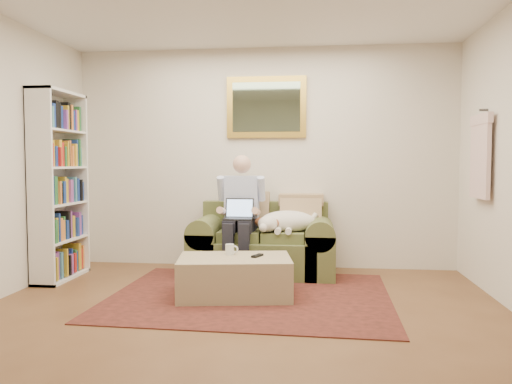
% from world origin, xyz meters
% --- Properties ---
extents(room_shell, '(4.51, 5.00, 2.61)m').
position_xyz_m(room_shell, '(0.00, 0.35, 1.30)').
color(room_shell, brown).
rests_on(room_shell, ground).
extents(rug, '(2.62, 2.13, 0.01)m').
position_xyz_m(rug, '(0.01, 1.12, 0.01)').
color(rug, black).
rests_on(rug, room_shell).
extents(sofa, '(1.58, 0.80, 0.95)m').
position_xyz_m(sofa, '(0.03, 2.06, 0.27)').
color(sofa, '#596636').
rests_on(sofa, room_shell).
extents(seated_man, '(0.52, 0.74, 1.33)m').
position_xyz_m(seated_man, '(-0.20, 1.92, 0.67)').
color(seated_man, '#8C9BD8').
rests_on(seated_man, sofa).
extents(laptop, '(0.31, 0.24, 0.22)m').
position_xyz_m(laptop, '(-0.20, 1.86, 0.70)').
color(laptop, black).
rests_on(laptop, seated_man).
extents(sleeping_dog, '(0.65, 0.41, 0.24)m').
position_xyz_m(sleeping_dog, '(0.32, 1.98, 0.60)').
color(sleeping_dog, white).
rests_on(sleeping_dog, sofa).
extents(ottoman, '(1.11, 0.80, 0.37)m').
position_xyz_m(ottoman, '(-0.13, 1.08, 0.19)').
color(ottoman, tan).
rests_on(ottoman, room_shell).
extents(coffee_mug, '(0.08, 0.08, 0.10)m').
position_xyz_m(coffee_mug, '(-0.19, 1.20, 0.42)').
color(coffee_mug, white).
rests_on(coffee_mug, ottoman).
extents(tv_remote, '(0.11, 0.16, 0.02)m').
position_xyz_m(tv_remote, '(0.08, 1.13, 0.38)').
color(tv_remote, black).
rests_on(tv_remote, ottoman).
extents(bookshelf, '(0.28, 0.80, 2.00)m').
position_xyz_m(bookshelf, '(-2.10, 1.60, 1.00)').
color(bookshelf, white).
rests_on(bookshelf, room_shell).
extents(wall_mirror, '(0.94, 0.04, 0.72)m').
position_xyz_m(wall_mirror, '(0.03, 2.47, 1.90)').
color(wall_mirror, gold).
rests_on(wall_mirror, room_shell).
extents(hanging_shirt, '(0.06, 0.52, 0.90)m').
position_xyz_m(hanging_shirt, '(2.19, 1.60, 1.35)').
color(hanging_shirt, beige).
rests_on(hanging_shirt, room_shell).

